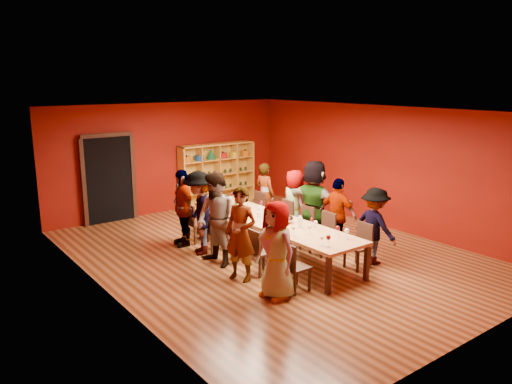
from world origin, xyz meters
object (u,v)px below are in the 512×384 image
chair_person_left_0 (293,265)px  chair_person_left_3 (211,228)px  chair_person_left_1 (258,249)px  person_right_0 (375,226)px  person_left_4 (183,208)px  chair_person_right_3 (284,217)px  person_right_4 (265,194)px  person_left_0 (276,250)px  chair_person_right_2 (304,224)px  wine_bottle (236,200)px  person_left_2 (216,220)px  person_right_2 (314,202)px  spittoon_bowl (285,219)px  chair_person_left_4 (194,221)px  person_right_1 (338,215)px  tasting_table (272,222)px  shelving_unit (217,171)px  chair_person_right_0 (361,243)px  chair_person_right_1 (325,231)px  person_left_1 (241,234)px  person_right_3 (294,203)px  chair_person_left_2 (232,238)px  chair_person_right_4 (256,208)px

chair_person_left_0 → chair_person_left_3: same height
chair_person_left_1 → person_right_0: bearing=-22.3°
person_left_4 → chair_person_right_3: 2.34m
chair_person_right_3 → person_right_4: 1.15m
person_left_0 → chair_person_right_2: size_ratio=1.89×
wine_bottle → person_left_2: bearing=-136.1°
person_right_2 → chair_person_left_0: bearing=119.0°
spittoon_bowl → wine_bottle: wine_bottle is taller
chair_person_left_0 → person_left_4: bearing=94.8°
chair_person_right_2 → chair_person_right_3: same height
chair_person_left_4 → person_right_1: person_right_1 is taller
person_left_0 → person_right_2: 3.00m
chair_person_right_2 → spittoon_bowl: spittoon_bowl is taller
tasting_table → chair_person_left_1: 1.19m
person_right_0 → chair_person_right_3: size_ratio=1.74×
person_right_1 → wine_bottle: person_right_1 is taller
person_left_0 → person_left_2: size_ratio=0.90×
chair_person_left_3 → chair_person_left_1: bearing=-90.0°
chair_person_left_1 → person_left_4: bearing=96.8°
chair_person_left_1 → person_right_2: person_right_2 is taller
shelving_unit → person_right_1: shelving_unit is taller
chair_person_right_0 → chair_person_right_1: same height
person_left_2 → person_left_4: 1.50m
person_left_1 → person_right_2: (2.51, 0.72, 0.07)m
person_right_0 → chair_person_right_1: (-0.39, 0.99, -0.28)m
tasting_table → person_left_1: size_ratio=2.57×
tasting_table → chair_person_left_4: (-0.91, 1.65, -0.20)m
person_left_0 → chair_person_right_0: (2.19, 0.07, -0.34)m
tasting_table → person_right_2: 1.22m
shelving_unit → person_right_0: bearing=-90.9°
person_right_1 → person_right_2: person_right_2 is taller
chair_person_left_4 → spittoon_bowl: (1.01, -1.98, 0.33)m
chair_person_left_0 → person_right_4: bearing=58.8°
tasting_table → person_left_2: person_left_2 is taller
person_right_4 → person_left_0: bearing=136.4°
tasting_table → person_right_3: size_ratio=2.87×
chair_person_left_3 → wine_bottle: bearing=28.1°
person_left_0 → person_left_1: 0.98m
chair_person_left_0 → person_right_1: bearing=25.7°
chair_person_left_1 → chair_person_left_4: size_ratio=1.00×
chair_person_left_3 → chair_person_left_2: bearing=-90.0°
person_right_1 → person_right_4: person_right_4 is taller
chair_person_right_4 → chair_person_left_4: bearing=-176.7°
person_right_1 → person_right_4: bearing=-7.7°
chair_person_left_0 → chair_person_right_4: bearing=62.3°
chair_person_left_4 → person_right_0: person_right_0 is taller
tasting_table → person_left_4: (-1.19, 1.65, 0.16)m
person_left_4 → chair_person_right_3: bearing=74.7°
shelving_unit → chair_person_right_2: (-0.49, -4.33, -0.49)m
chair_person_left_3 → person_right_0: bearing=-49.4°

